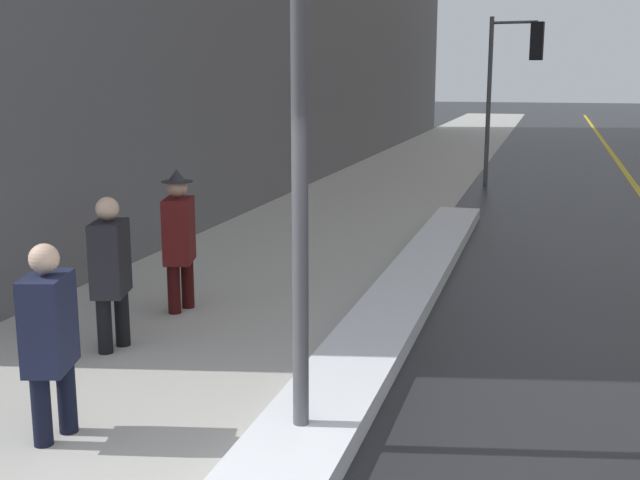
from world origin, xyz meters
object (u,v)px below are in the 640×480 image
traffic_light_near (517,64)px  pedestrian_with_shoulder_bag (111,267)px  lamp_post (299,24)px  pedestrian_in_fedora (179,235)px  pedestrian_in_glasses (49,333)px

traffic_light_near → pedestrian_with_shoulder_bag: bearing=-95.8°
lamp_post → pedestrian_in_fedora: lamp_post is taller
pedestrian_in_glasses → pedestrian_in_fedora: size_ratio=0.91×
traffic_light_near → pedestrian_with_shoulder_bag: traffic_light_near is taller
traffic_light_near → pedestrian_in_fedora: bearing=-97.1°
lamp_post → traffic_light_near: lamp_post is taller
pedestrian_with_shoulder_bag → lamp_post: bearing=42.3°
pedestrian_in_fedora → pedestrian_with_shoulder_bag: bearing=-17.9°
lamp_post → traffic_light_near: 15.21m
traffic_light_near → pedestrian_in_glasses: bearing=-91.9°
lamp_post → pedestrian_with_shoulder_bag: bearing=148.0°
pedestrian_in_glasses → pedestrian_with_shoulder_bag: size_ratio=0.98×
lamp_post → traffic_light_near: size_ratio=1.26×
pedestrian_in_fedora → pedestrian_in_glasses: bearing=-6.0°
pedestrian_in_fedora → lamp_post: bearing=23.4°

